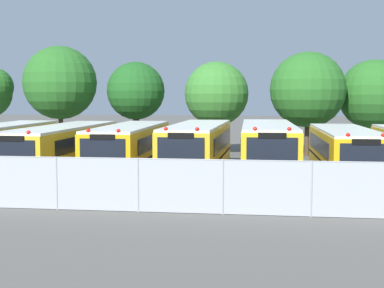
% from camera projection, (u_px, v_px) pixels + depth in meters
% --- Properties ---
extents(ground_plane, '(160.00, 160.00, 0.00)m').
position_uv_depth(ground_plane, '(198.00, 175.00, 27.46)').
color(ground_plane, '#595651').
extents(school_bus_1, '(2.81, 11.50, 2.59)m').
position_uv_depth(school_bus_1, '(63.00, 147.00, 28.38)').
color(school_bus_1, yellow).
rests_on(school_bus_1, ground_plane).
extents(school_bus_2, '(2.59, 10.33, 2.64)m').
position_uv_depth(school_bus_2, '(130.00, 147.00, 28.01)').
color(school_bus_2, yellow).
rests_on(school_bus_2, ground_plane).
extents(school_bus_3, '(2.73, 10.11, 2.75)m').
position_uv_depth(school_bus_3, '(198.00, 147.00, 27.25)').
color(school_bus_3, yellow).
rests_on(school_bus_3, ground_plane).
extents(school_bus_4, '(2.84, 10.31, 2.78)m').
position_uv_depth(school_bus_4, '(268.00, 147.00, 27.00)').
color(school_bus_4, yellow).
rests_on(school_bus_4, ground_plane).
extents(school_bus_5, '(2.70, 10.05, 2.56)m').
position_uv_depth(school_bus_5, '(345.00, 151.00, 26.37)').
color(school_bus_5, yellow).
rests_on(school_bus_5, ground_plane).
extents(tree_1, '(5.15, 5.15, 7.51)m').
position_uv_depth(tree_1, '(59.00, 82.00, 37.78)').
color(tree_1, '#4C3823').
rests_on(tree_1, ground_plane).
extents(tree_2, '(4.02, 4.02, 6.39)m').
position_uv_depth(tree_2, '(137.00, 92.00, 37.51)').
color(tree_2, '#4C3823').
rests_on(tree_2, ground_plane).
extents(tree_3, '(4.40, 4.40, 6.38)m').
position_uv_depth(tree_3, '(215.00, 95.00, 36.88)').
color(tree_3, '#4C3823').
rests_on(tree_3, ground_plane).
extents(tree_4, '(5.04, 5.04, 6.96)m').
position_uv_depth(tree_4, '(306.00, 90.00, 36.00)').
color(tree_4, '#4C3823').
rests_on(tree_4, ground_plane).
extents(tree_5, '(4.82, 4.82, 6.51)m').
position_uv_depth(tree_5, '(375.00, 95.00, 36.99)').
color(tree_5, '#4C3823').
rests_on(tree_5, ground_plane).
extents(chainlink_fence, '(26.72, 0.07, 1.91)m').
position_uv_depth(chainlink_fence, '(180.00, 185.00, 18.55)').
color(chainlink_fence, '#9EA0A3').
rests_on(chainlink_fence, ground_plane).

